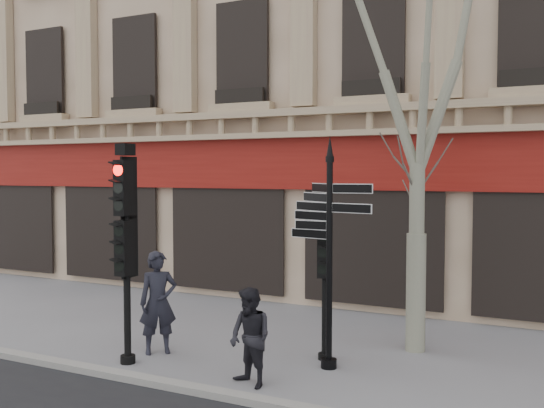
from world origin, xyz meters
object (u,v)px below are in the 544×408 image
at_px(fingerpost, 330,213).
at_px(pedestrian_a, 158,302).
at_px(pedestrian_b, 250,337).
at_px(plane_tree, 419,28).
at_px(traffic_signal_main, 126,225).
at_px(traffic_signal_secondary, 325,266).

height_order(fingerpost, pedestrian_a, fingerpost).
distance_m(pedestrian_a, pedestrian_b, 2.50).
bearing_deg(pedestrian_b, plane_tree, 80.87).
distance_m(fingerpost, traffic_signal_main, 3.55).
height_order(traffic_signal_main, traffic_signal_secondary, traffic_signal_main).
xyz_separation_m(traffic_signal_main, pedestrian_b, (2.49, -0.06, -1.67)).
xyz_separation_m(pedestrian_a, pedestrian_b, (2.37, -0.79, -0.17)).
bearing_deg(traffic_signal_secondary, pedestrian_a, -175.41).
bearing_deg(plane_tree, traffic_signal_main, -145.63).
height_order(traffic_signal_secondary, pedestrian_a, traffic_signal_secondary).
xyz_separation_m(fingerpost, traffic_signal_main, (-3.28, -1.33, -0.24)).
relative_size(traffic_signal_main, pedestrian_a, 2.03).
relative_size(fingerpost, pedestrian_b, 2.56).
height_order(traffic_signal_main, pedestrian_b, traffic_signal_main).
relative_size(plane_tree, pedestrian_b, 5.51).
distance_m(fingerpost, pedestrian_a, 3.65).
relative_size(fingerpost, traffic_signal_main, 1.03).
xyz_separation_m(fingerpost, plane_tree, (1.10, 1.68, 3.35)).
bearing_deg(traffic_signal_main, fingerpost, 19.74).
relative_size(plane_tree, pedestrian_a, 4.50).
relative_size(traffic_signal_secondary, pedestrian_a, 1.27).
relative_size(traffic_signal_main, pedestrian_b, 2.48).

